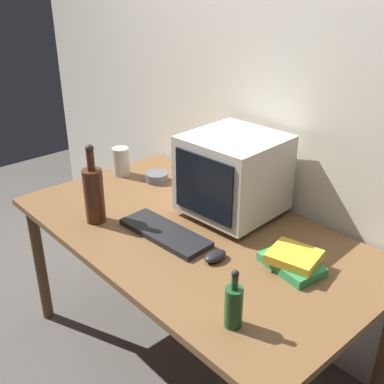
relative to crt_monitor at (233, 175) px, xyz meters
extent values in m
plane|color=#56514C|center=(-0.01, -0.23, -0.90)|extent=(6.00, 6.00, 0.00)
cube|color=silver|center=(-0.01, 0.28, 0.35)|extent=(4.00, 0.08, 2.50)
cube|color=brown|center=(-0.01, -0.23, -0.21)|extent=(1.60, 0.90, 0.03)
cylinder|color=brown|center=(-0.75, -0.62, -0.56)|extent=(0.06, 0.06, 0.68)
cylinder|color=brown|center=(-0.75, 0.16, -0.56)|extent=(0.06, 0.06, 0.68)
cube|color=beige|center=(0.00, 0.00, -0.18)|extent=(0.30, 0.26, 0.03)
cube|color=beige|center=(0.00, 0.00, 0.01)|extent=(0.40, 0.40, 0.34)
cube|color=black|center=(0.01, -0.19, 0.01)|extent=(0.31, 0.03, 0.27)
cube|color=black|center=(-0.06, -0.34, -0.18)|extent=(0.43, 0.18, 0.02)
ellipsoid|color=black|center=(0.22, -0.31, -0.17)|extent=(0.06, 0.10, 0.04)
cylinder|color=#472314|center=(-0.36, -0.49, -0.07)|extent=(0.09, 0.09, 0.24)
cylinder|color=#472314|center=(-0.36, -0.49, 0.09)|extent=(0.03, 0.03, 0.08)
sphere|color=#262626|center=(-0.36, -0.49, 0.14)|extent=(0.04, 0.04, 0.04)
cylinder|color=#1E4C23|center=(0.51, -0.52, -0.12)|extent=(0.06, 0.06, 0.14)
cylinder|color=#1E4C23|center=(0.51, -0.52, -0.03)|extent=(0.02, 0.02, 0.05)
sphere|color=#262626|center=(0.51, -0.52, 0.00)|extent=(0.02, 0.02, 0.02)
cube|color=#33894C|center=(0.44, -0.14, -0.18)|extent=(0.25, 0.18, 0.03)
cube|color=gold|center=(0.45, -0.14, -0.14)|extent=(0.21, 0.19, 0.03)
cylinder|color=#595B66|center=(-0.51, -0.03, -0.17)|extent=(0.12, 0.12, 0.04)
cylinder|color=#B7B2A8|center=(-0.71, -0.11, -0.12)|extent=(0.09, 0.09, 0.15)
camera|label=1|loc=(1.27, -1.38, 0.82)|focal=43.86mm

